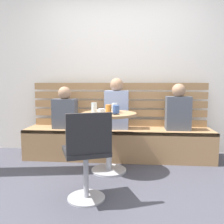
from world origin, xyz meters
name	(u,v)px	position (x,y,z in m)	size (l,w,h in m)	color
ground	(110,195)	(0.00, 0.00, 0.00)	(8.00, 8.00, 0.00)	#42424C
back_wall	(120,61)	(0.00, 1.64, 1.45)	(5.20, 0.10, 2.90)	silver
booth_bench	(118,143)	(0.00, 1.20, 0.22)	(2.70, 0.52, 0.44)	#A87C51
booth_backrest	(119,104)	(0.00, 1.44, 0.78)	(2.65, 0.04, 0.66)	#9A7249
cafe_table	(109,131)	(-0.08, 0.66, 0.52)	(0.68, 0.68, 0.74)	#ADADB2
white_chair	(87,153)	(-0.20, -0.15, 0.46)	(0.52, 0.52, 0.85)	#ADADB2
person_adult	(117,106)	(-0.02, 1.22, 0.77)	(0.34, 0.22, 0.73)	#8C9EC6
person_child_left	(65,110)	(-0.78, 1.19, 0.71)	(0.34, 0.22, 0.61)	#4C515B
person_child_middle	(178,110)	(0.85, 1.20, 0.73)	(0.34, 0.22, 0.65)	#4C515B
cup_tumbler_orange	(108,109)	(-0.08, 0.65, 0.79)	(0.07, 0.07, 0.10)	orange
cup_water_clear	(115,108)	(-0.02, 0.75, 0.80)	(0.07, 0.07, 0.11)	white
cup_glass_tall	(94,108)	(-0.26, 0.69, 0.80)	(0.07, 0.07, 0.12)	silver
cup_mug_blue	(116,109)	(0.01, 0.65, 0.79)	(0.08, 0.08, 0.10)	#3D5B9E
cup_ceramic_white	(101,112)	(-0.14, 0.47, 0.78)	(0.08, 0.08, 0.07)	white
plate_small	(102,110)	(-0.18, 0.85, 0.75)	(0.17, 0.17, 0.01)	white
phone_on_table	(114,114)	(0.00, 0.54, 0.74)	(0.07, 0.14, 0.01)	black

